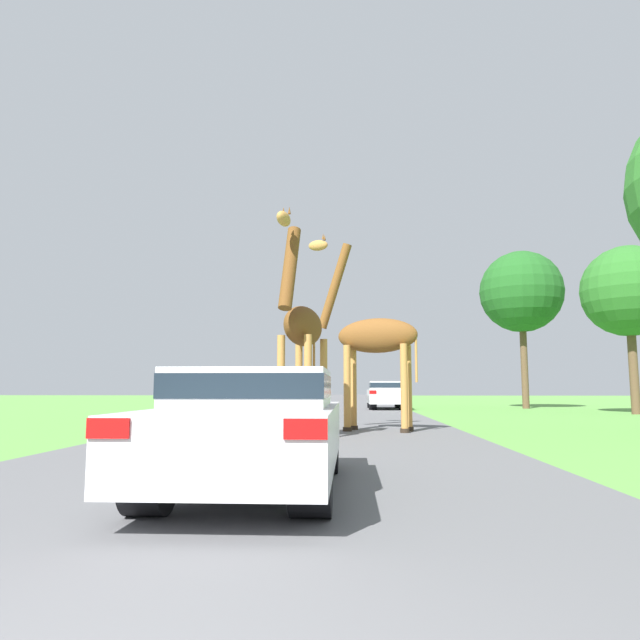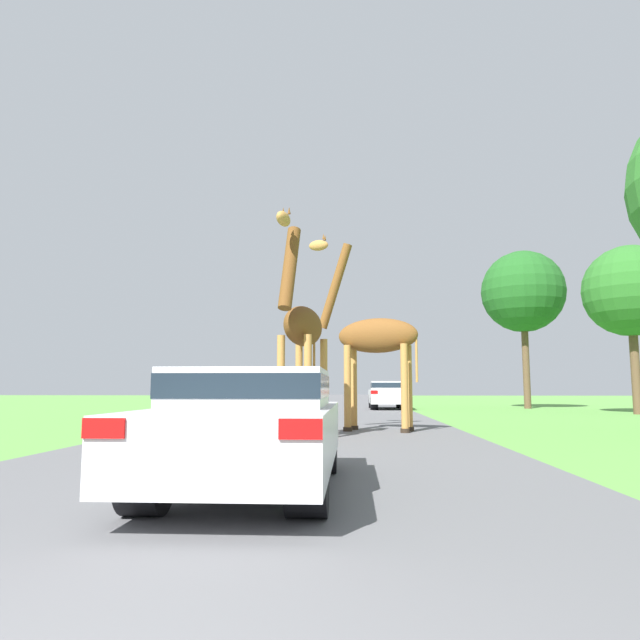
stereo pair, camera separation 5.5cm
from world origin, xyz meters
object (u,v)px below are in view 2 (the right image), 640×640
Objects in this scene: car_far_ahead at (259,394)px; tree_right_cluster at (523,292)px; tree_centre_back at (630,291)px; giraffe_near_road at (302,330)px; car_lead_maroon at (252,424)px; giraffe_companion at (373,339)px; car_queue_left at (387,394)px; car_queue_right at (261,398)px.

tree_right_cluster is at bearing 17.44° from car_far_ahead.
tree_centre_back reaches higher than car_far_ahead.
tree_right_cluster is (-2.63, 6.49, 1.09)m from tree_centre_back.
car_lead_maroon is (0.02, -6.33, -1.70)m from giraffe_near_road.
car_lead_maroon is (-1.67, -8.66, -1.68)m from giraffe_companion.
giraffe_near_road is 0.68× the size of tree_centre_back.
tree_right_cluster reaches higher than car_far_ahead.
car_queue_left is at bearing 83.05° from car_lead_maroon.
giraffe_near_road is 9.77m from car_queue_right.
car_lead_maroon is 27.79m from tree_right_cluster.
giraffe_companion reaches higher than car_lead_maroon.
car_lead_maroon is 15.84m from car_queue_right.
car_queue_right is at bearing -79.56° from car_far_ahead.
giraffe_companion reaches higher than car_queue_left.
tree_centre_back reaches higher than car_lead_maroon.
car_lead_maroon is at bearing -81.24° from car_queue_right.
giraffe_companion is at bearing -59.76° from car_queue_right.
tree_centre_back reaches higher than giraffe_companion.
giraffe_near_road is at bearing -75.62° from car_queue_right.
tree_centre_back is (15.55, 2.96, 4.52)m from car_queue_right.
car_queue_right is 10.09m from car_queue_left.
giraffe_near_road is at bearing -119.29° from tree_right_cluster.
giraffe_near_road is 18.19m from car_queue_left.
giraffe_companion is at bearing -94.72° from car_queue_left.
tree_centre_back is (10.19, -5.58, 4.47)m from car_queue_left.
car_lead_maroon is 1.10× the size of car_far_ahead.
car_queue_left is (1.28, 15.54, -1.62)m from giraffe_companion.
car_far_ahead is at bearing 172.64° from tree_centre_back.
tree_centre_back is at bearing -7.36° from car_far_ahead.
car_lead_maroon is 0.60× the size of tree_centre_back.
car_far_ahead is at bearing -162.56° from tree_right_cluster.
car_queue_left is at bearing -86.33° from giraffe_near_road.
giraffe_near_road is 2.88m from giraffe_companion.
car_queue_left is at bearing 28.70° from car_far_ahead.
car_lead_maroon is 24.38m from car_queue_left.
giraffe_companion is at bearing -67.46° from car_far_ahead.
car_queue_right is 0.61× the size of tree_centre_back.
car_lead_maroon is 21.02m from car_far_ahead.
tree_right_cluster reaches higher than car_queue_right.
car_queue_left is at bearing 57.88° from car_queue_right.
giraffe_near_road is at bearing 90.19° from car_lead_maroon.
car_queue_right is (-2.39, 9.33, -1.68)m from giraffe_near_road.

